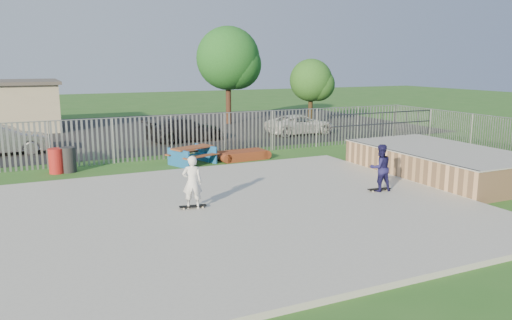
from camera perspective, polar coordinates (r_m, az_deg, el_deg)
name	(u,v)px	position (r m, az deg, el deg)	size (l,w,h in m)	color
ground	(223,214)	(14.77, -3.84, -6.21)	(120.00, 120.00, 0.00)	#2A5F20
concrete_slab	(223,212)	(14.74, -3.84, -5.93)	(15.00, 12.00, 0.15)	#A4A59F
quarter_pipe	(440,162)	(20.69, 20.33, -0.24)	(5.50, 7.05, 2.19)	tan
fence	(203,153)	(19.05, -6.07, 0.82)	(26.04, 16.02, 2.00)	gray
picnic_table	(192,155)	(21.86, -7.28, 0.52)	(2.26, 2.08, 0.77)	brown
funbox	(243,155)	(22.79, -1.49, 0.56)	(2.09, 1.16, 0.41)	maroon
trash_bin_red	(56,161)	(21.49, -21.84, -0.09)	(0.60, 0.60, 1.00)	#A21B19
trash_bin_grey	(68,160)	(21.53, -20.65, 0.03)	(0.61, 0.61, 1.02)	#242426
parking_lot	(114,132)	(32.85, -15.94, 3.07)	(40.00, 18.00, 0.02)	black
car_silver	(2,140)	(26.70, -27.02, 2.05)	(1.50, 4.31, 1.42)	#A1A1A6
car_dark	(185,130)	(28.16, -8.15, 3.46)	(1.83, 4.51, 1.31)	black
car_white	(300,124)	(30.76, 5.10, 4.07)	(1.98, 4.29, 1.19)	silver
tree_mid	(228,58)	(35.76, -3.22, 11.51)	(4.44, 4.44, 6.85)	#43271B
tree_right	(311,80)	(35.74, 6.30, 9.03)	(2.99, 2.99, 4.61)	#3A2B17
skateboard_a	(379,190)	(17.24, 13.89, -3.31)	(0.82, 0.30, 0.08)	black
skateboard_b	(193,207)	(14.92, -7.22, -5.33)	(0.82, 0.32, 0.08)	black
skater_navy	(380,168)	(17.07, 14.01, -0.87)	(0.77, 0.60, 1.58)	#191647
skater_white	(192,182)	(14.72, -7.29, -2.53)	(0.58, 0.38, 1.58)	white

